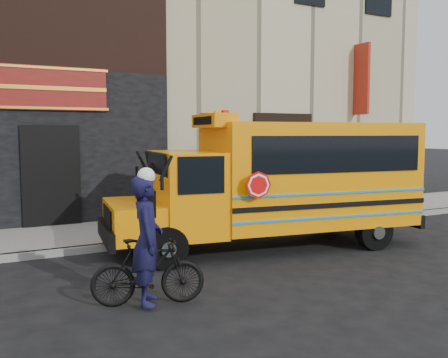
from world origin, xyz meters
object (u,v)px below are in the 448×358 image
object	(u,v)px
sign_pole	(336,170)
bicycle	(148,272)
school_bus	(282,179)
cyclist	(147,243)

from	to	relation	value
sign_pole	bicycle	xyz separation A→B (m)	(-6.68, -3.69, -1.02)
school_bus	cyclist	distance (m)	4.58
bicycle	cyclist	xyz separation A→B (m)	(-0.03, -0.07, 0.44)
sign_pole	cyclist	bearing A→B (deg)	-150.77
school_bus	bicycle	size ratio (longest dim) A/B	4.29
cyclist	sign_pole	bearing A→B (deg)	-42.18
school_bus	bicycle	bearing A→B (deg)	-150.08
school_bus	sign_pole	xyz separation A→B (m)	(2.79, 1.45, 0.01)
sign_pole	school_bus	bearing A→B (deg)	-152.53
cyclist	bicycle	bearing A→B (deg)	-6.67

